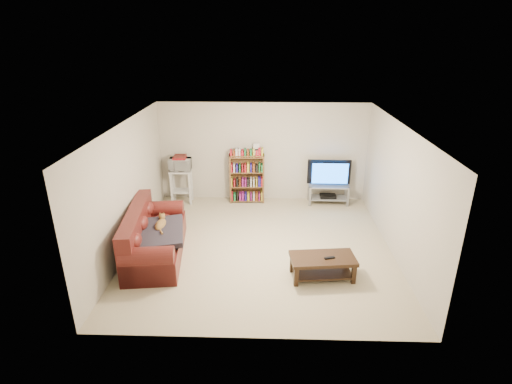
{
  "coord_description": "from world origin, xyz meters",
  "views": [
    {
      "loc": [
        0.13,
        -6.83,
        3.9
      ],
      "look_at": [
        -0.1,
        0.4,
        1.0
      ],
      "focal_mm": 28.0,
      "sensor_mm": 36.0,
      "label": 1
    }
  ],
  "objects_px": {
    "tv_stand": "(328,191)",
    "bookshelf": "(247,178)",
    "coffee_table": "(323,263)",
    "sofa": "(151,240)"
  },
  "relations": [
    {
      "from": "sofa",
      "to": "tv_stand",
      "type": "bearing_deg",
      "value": 28.31
    },
    {
      "from": "tv_stand",
      "to": "bookshelf",
      "type": "relative_size",
      "value": 0.8
    },
    {
      "from": "coffee_table",
      "to": "sofa",
      "type": "bearing_deg",
      "value": 162.25
    },
    {
      "from": "coffee_table",
      "to": "tv_stand",
      "type": "distance_m",
      "value": 3.25
    },
    {
      "from": "bookshelf",
      "to": "sofa",
      "type": "bearing_deg",
      "value": -124.78
    },
    {
      "from": "sofa",
      "to": "coffee_table",
      "type": "height_order",
      "value": "sofa"
    },
    {
      "from": "coffee_table",
      "to": "tv_stand",
      "type": "relative_size",
      "value": 1.17
    },
    {
      "from": "coffee_table",
      "to": "tv_stand",
      "type": "bearing_deg",
      "value": 74.63
    },
    {
      "from": "coffee_table",
      "to": "bookshelf",
      "type": "bearing_deg",
      "value": 107.98
    },
    {
      "from": "tv_stand",
      "to": "sofa",
      "type": "bearing_deg",
      "value": -143.84
    }
  ]
}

